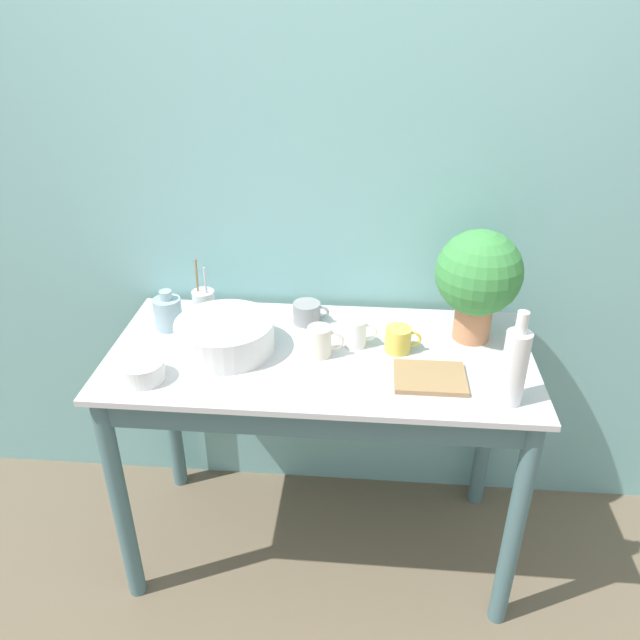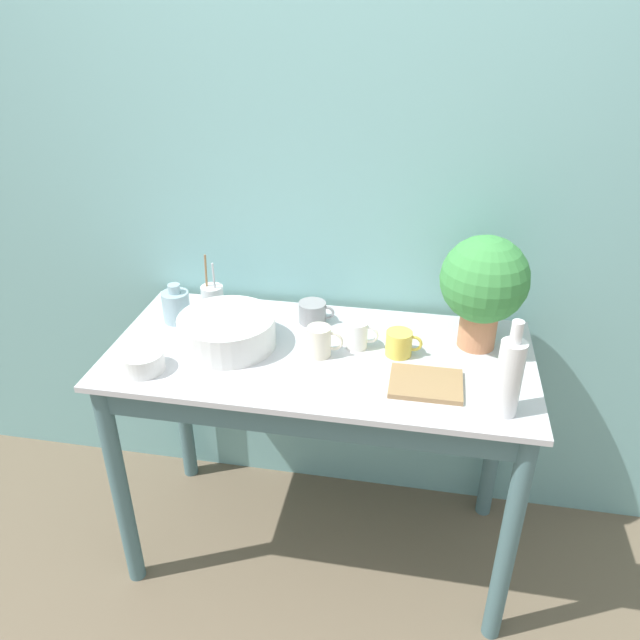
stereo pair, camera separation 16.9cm
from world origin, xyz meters
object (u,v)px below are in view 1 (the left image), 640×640
(mug_grey, at_px, (307,313))
(mug_cream, at_px, (321,341))
(bottle_tall, at_px, (514,366))
(mug_yellow, at_px, (399,339))
(bottle_short, at_px, (168,313))
(mug_white, at_px, (356,333))
(utensil_cup, at_px, (204,304))
(bowl_wash_large, at_px, (225,336))
(tray_board, at_px, (430,378))
(potted_plant, at_px, (478,277))
(bowl_small_enamel_white, at_px, (142,371))

(mug_grey, bearing_deg, mug_cream, -72.75)
(bottle_tall, xyz_separation_m, mug_yellow, (-0.31, 0.26, -0.08))
(bottle_tall, xyz_separation_m, bottle_short, (-1.11, 0.34, -0.06))
(bottle_short, bearing_deg, mug_grey, 9.34)
(mug_cream, relative_size, mug_white, 1.07)
(mug_yellow, bearing_deg, utensil_cup, 166.15)
(mug_yellow, height_order, mug_cream, mug_cream)
(bowl_wash_large, distance_m, tray_board, 0.67)
(potted_plant, xyz_separation_m, bottle_tall, (0.06, -0.36, -0.11))
(bowl_small_enamel_white, bearing_deg, mug_grey, 40.74)
(mug_grey, bearing_deg, utensil_cup, 179.12)
(mug_white, bearing_deg, tray_board, -38.58)
(bowl_wash_large, distance_m, mug_white, 0.43)
(mug_grey, distance_m, bowl_small_enamel_white, 0.61)
(mug_grey, distance_m, tray_board, 0.53)
(bowl_wash_large, height_order, tray_board, bowl_wash_large)
(bottle_tall, distance_m, bowl_small_enamel_white, 1.10)
(mug_grey, bearing_deg, mug_yellow, -27.37)
(bowl_wash_large, xyz_separation_m, tray_board, (0.66, -0.12, -0.04))
(bottle_tall, xyz_separation_m, mug_cream, (-0.56, 0.21, -0.07))
(potted_plant, distance_m, bowl_wash_large, 0.85)
(mug_yellow, relative_size, utensil_cup, 0.54)
(bowl_wash_large, height_order, mug_cream, bowl_wash_large)
(potted_plant, height_order, mug_yellow, potted_plant)
(tray_board, bearing_deg, potted_plant, 59.92)
(bottle_short, xyz_separation_m, bowl_small_enamel_white, (0.01, -0.32, -0.03))
(mug_grey, relative_size, bowl_small_enamel_white, 0.95)
(bottle_short, height_order, bowl_small_enamel_white, bottle_short)
(bottle_short, bearing_deg, tray_board, -15.73)
(mug_yellow, bearing_deg, mug_white, 171.48)
(bowl_small_enamel_white, bearing_deg, bottle_short, 92.50)
(utensil_cup, relative_size, tray_board, 1.02)
(bowl_wash_large, distance_m, bottle_tall, 0.91)
(potted_plant, xyz_separation_m, tray_board, (-0.16, -0.27, -0.22))
(mug_yellow, xyz_separation_m, mug_white, (-0.14, 0.02, 0.01))
(mug_yellow, bearing_deg, bottle_tall, -39.28)
(bottle_tall, height_order, bowl_small_enamel_white, bottle_tall)
(mug_cream, bearing_deg, mug_yellow, 11.18)
(bowl_wash_large, relative_size, mug_yellow, 2.71)
(bottle_short, height_order, mug_grey, bottle_short)
(mug_yellow, bearing_deg, bowl_small_enamel_white, -163.25)
(tray_board, bearing_deg, utensil_cup, 156.85)
(tray_board, bearing_deg, bowl_wash_large, 169.48)
(bowl_wash_large, relative_size, bowl_small_enamel_white, 2.37)
(potted_plant, height_order, bowl_wash_large, potted_plant)
(bowl_wash_large, xyz_separation_m, bowl_small_enamel_white, (-0.21, -0.19, -0.02))
(bowl_wash_large, bearing_deg, bowl_small_enamel_white, -137.95)
(bottle_short, bearing_deg, mug_cream, -13.96)
(bottle_short, bearing_deg, bottle_tall, -17.11)
(potted_plant, relative_size, bowl_small_enamel_white, 2.83)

